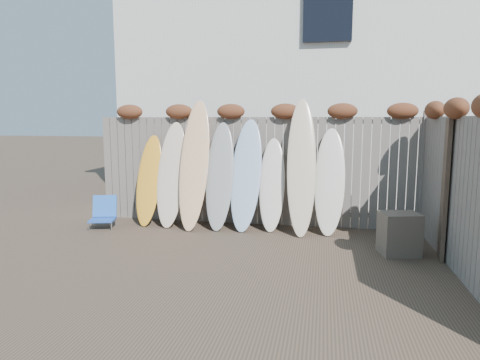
% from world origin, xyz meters
% --- Properties ---
extents(ground, '(80.00, 80.00, 0.00)m').
position_xyz_m(ground, '(0.00, 0.00, 0.00)').
color(ground, '#493A2D').
extents(back_fence, '(6.05, 0.28, 2.24)m').
position_xyz_m(back_fence, '(0.06, 2.39, 1.18)').
color(back_fence, slate).
rests_on(back_fence, ground).
extents(right_fence, '(0.28, 4.40, 2.24)m').
position_xyz_m(right_fence, '(2.99, 0.25, 1.14)').
color(right_fence, slate).
rests_on(right_fence, ground).
extents(house, '(8.50, 5.50, 6.33)m').
position_xyz_m(house, '(0.50, 6.50, 3.20)').
color(house, silver).
rests_on(house, ground).
extents(beach_chair, '(0.53, 0.55, 0.57)m').
position_xyz_m(beach_chair, '(-2.62, 1.59, 0.27)').
color(beach_chair, blue).
rests_on(beach_chair, ground).
extents(wooden_crate, '(0.61, 0.55, 0.62)m').
position_xyz_m(wooden_crate, '(2.41, 0.97, 0.31)').
color(wooden_crate, '#735F56').
rests_on(wooden_crate, ground).
extents(lattice_panel, '(0.27, 1.31, 1.97)m').
position_xyz_m(lattice_panel, '(3.04, 1.31, 0.99)').
color(lattice_panel, '#4C412E').
rests_on(lattice_panel, ground).
extents(surfboard_0, '(0.51, 0.63, 1.67)m').
position_xyz_m(surfboard_0, '(-1.89, 2.00, 0.84)').
color(surfboard_0, orange).
rests_on(surfboard_0, ground).
extents(surfboard_1, '(0.55, 0.69, 1.92)m').
position_xyz_m(surfboard_1, '(-1.45, 2.01, 0.96)').
color(surfboard_1, beige).
rests_on(surfboard_1, ground).
extents(surfboard_2, '(0.56, 0.83, 2.32)m').
position_xyz_m(surfboard_2, '(-0.98, 1.93, 1.16)').
color(surfboard_2, '#F4CB7A').
rests_on(surfboard_2, ground).
extents(surfboard_3, '(0.51, 0.69, 1.91)m').
position_xyz_m(surfboard_3, '(-0.52, 1.97, 0.96)').
color(surfboard_3, gray).
rests_on(surfboard_3, ground).
extents(surfboard_4, '(0.61, 0.75, 1.97)m').
position_xyz_m(surfboard_4, '(-0.05, 1.99, 0.98)').
color(surfboard_4, '#9CBCE2').
rests_on(surfboard_4, ground).
extents(surfboard_5, '(0.46, 0.59, 1.63)m').
position_xyz_m(surfboard_5, '(0.41, 2.04, 0.82)').
color(surfboard_5, silver).
rests_on(surfboard_5, ground).
extents(surfboard_6, '(0.55, 0.85, 2.33)m').
position_xyz_m(surfboard_6, '(0.93, 1.93, 1.17)').
color(surfboard_6, beige).
rests_on(surfboard_6, ground).
extents(surfboard_7, '(0.55, 0.68, 1.81)m').
position_xyz_m(surfboard_7, '(1.41, 2.00, 0.91)').
color(surfboard_7, silver).
rests_on(surfboard_7, ground).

